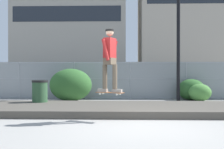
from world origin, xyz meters
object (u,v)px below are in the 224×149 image
(shrub_left, at_px, (71,85))
(shrub_center, at_px, (191,89))
(trash_bin, at_px, (40,94))
(skater, at_px, (110,56))
(parked_car_near, at_px, (39,80))
(skateboard, at_px, (110,93))
(shrub_right, at_px, (200,93))

(shrub_left, relative_size, shrub_center, 1.49)
(shrub_center, distance_m, trash_bin, 7.13)
(shrub_left, height_order, shrub_center, shrub_left)
(skater, bearing_deg, parked_car_near, 117.59)
(skater, distance_m, parked_car_near, 10.10)
(skateboard, distance_m, trash_bin, 3.74)
(skater, distance_m, shrub_center, 6.93)
(skater, distance_m, trash_bin, 3.94)
(shrub_left, distance_m, trash_bin, 2.53)
(shrub_left, xyz_separation_m, shrub_right, (5.92, 0.13, -0.35))
(skateboard, bearing_deg, parked_car_near, 117.59)
(parked_car_near, xyz_separation_m, shrub_center, (8.36, -3.19, -0.33))
(shrub_left, height_order, trash_bin, shrub_left)
(shrub_center, bearing_deg, shrub_right, -68.23)
(parked_car_near, relative_size, trash_bin, 4.27)
(shrub_left, bearing_deg, trash_bin, -106.36)
(trash_bin, bearing_deg, skater, -43.77)
(skateboard, relative_size, parked_car_near, 0.18)
(skater, distance_m, shrub_right, 6.61)
(shrub_center, height_order, trash_bin, trash_bin)
(skateboard, height_order, shrub_left, shrub_left)
(shrub_left, bearing_deg, skater, -68.34)
(skateboard, bearing_deg, shrub_center, 57.10)
(shrub_left, bearing_deg, parked_car_near, 124.34)
(skateboard, relative_size, shrub_center, 0.62)
(parked_car_near, bearing_deg, skateboard, -62.41)
(parked_car_near, xyz_separation_m, trash_bin, (1.96, -6.33, -0.32))
(skateboard, relative_size, trash_bin, 0.78)
(trash_bin, bearing_deg, shrub_center, 26.12)
(parked_car_near, height_order, shrub_right, parked_car_near)
(shrub_left, relative_size, trash_bin, 1.88)
(skater, relative_size, trash_bin, 1.68)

